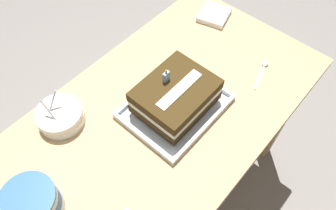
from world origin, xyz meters
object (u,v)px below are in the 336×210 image
at_px(foil_tray, 175,107).
at_px(ice_cream_tub, 33,205).
at_px(birthday_cake, 176,96).
at_px(napkin_pile, 214,15).
at_px(serving_spoon_by_bowls, 264,67).
at_px(bowl_stack, 60,116).

bearing_deg(foil_tray, ice_cream_tub, 173.18).
xyz_separation_m(birthday_cake, napkin_pile, (0.43, 0.17, -0.06)).
relative_size(birthday_cake, ice_cream_tub, 1.65).
height_order(ice_cream_tub, serving_spoon_by_bowls, ice_cream_tub).
height_order(bowl_stack, napkin_pile, bowl_stack).
bearing_deg(foil_tray, birthday_cake, 90.00).
relative_size(birthday_cake, serving_spoon_by_bowls, 1.67).
relative_size(bowl_stack, napkin_pile, 1.04).
distance_m(ice_cream_tub, serving_spoon_by_bowls, 0.84).
xyz_separation_m(bowl_stack, ice_cream_tub, (-0.22, -0.18, 0.03)).
bearing_deg(bowl_stack, napkin_pile, -5.67).
height_order(serving_spoon_by_bowls, napkin_pile, napkin_pile).
relative_size(foil_tray, bowl_stack, 2.17).
relative_size(foil_tray, birthday_cake, 1.36).
distance_m(birthday_cake, bowl_stack, 0.36).
xyz_separation_m(birthday_cake, bowl_stack, (-0.27, 0.24, -0.04)).
height_order(birthday_cake, bowl_stack, birthday_cake).
height_order(birthday_cake, ice_cream_tub, birthday_cake).
distance_m(foil_tray, birthday_cake, 0.06).
height_order(foil_tray, serving_spoon_by_bowls, foil_tray).
bearing_deg(serving_spoon_by_bowls, foil_tray, 159.63).
xyz_separation_m(birthday_cake, ice_cream_tub, (-0.49, 0.06, -0.02)).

